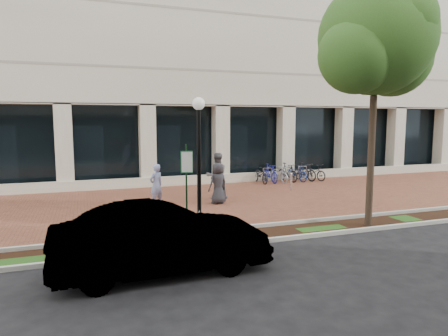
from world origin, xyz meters
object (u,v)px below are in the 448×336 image
object	(u,v)px
street_tree	(377,45)
bike_rack_cluster	(287,173)
lamppost	(199,159)
parking_sign	(187,181)
pedestrian_right	(218,183)
bollard	(291,182)
sedan_near_curb	(162,239)
pedestrian_mid	(217,176)
locked_bicycle	(182,227)
pedestrian_left	(156,185)

from	to	relation	value
street_tree	bike_rack_cluster	distance (m)	10.83
lamppost	parking_sign	bearing A→B (deg)	-153.03
pedestrian_right	bollard	size ratio (longest dim) A/B	1.89
lamppost	bike_rack_cluster	bearing A→B (deg)	48.92
sedan_near_curb	pedestrian_mid	bearing A→B (deg)	-28.20
parking_sign	bollard	size ratio (longest dim) A/B	3.06
locked_bicycle	pedestrian_left	bearing A→B (deg)	22.48
street_tree	pedestrian_mid	xyz separation A→B (m)	(-3.27, 5.89, -4.71)
locked_bicycle	bollard	size ratio (longest dim) A/B	1.88
street_tree	sedan_near_curb	distance (m)	8.85
parking_sign	pedestrian_mid	world-z (taller)	parking_sign
bollard	pedestrian_right	bearing A→B (deg)	-158.79
pedestrian_right	bollard	bearing A→B (deg)	-176.28
bollard	pedestrian_mid	bearing A→B (deg)	-171.03
locked_bicycle	lamppost	bearing A→B (deg)	-33.41
bollard	bike_rack_cluster	world-z (taller)	bike_rack_cluster
street_tree	pedestrian_left	bearing A→B (deg)	138.89
bike_rack_cluster	sedan_near_curb	world-z (taller)	sedan_near_curb
parking_sign	street_tree	size ratio (longest dim) A/B	0.36
bike_rack_cluster	pedestrian_mid	bearing A→B (deg)	-153.68
street_tree	bollard	bearing A→B (deg)	83.62
street_tree	pedestrian_left	world-z (taller)	street_tree
parking_sign	bike_rack_cluster	bearing A→B (deg)	62.62
pedestrian_mid	bike_rack_cluster	distance (m)	6.29
parking_sign	lamppost	distance (m)	0.75
parking_sign	locked_bicycle	world-z (taller)	parking_sign
locked_bicycle	pedestrian_right	size ratio (longest dim) A/B	1.00
pedestrian_left	pedestrian_mid	xyz separation A→B (m)	(2.75, 0.64, 0.16)
bike_rack_cluster	sedan_near_curb	size ratio (longest dim) A/B	0.88
lamppost	pedestrian_right	bearing A→B (deg)	64.91
pedestrian_right	bike_rack_cluster	bearing A→B (deg)	-159.16
lamppost	bike_rack_cluster	world-z (taller)	lamppost
pedestrian_left	bollard	size ratio (longest dim) A/B	1.88
bollard	sedan_near_curb	distance (m)	11.45
lamppost	street_tree	world-z (taller)	street_tree
locked_bicycle	pedestrian_left	world-z (taller)	pedestrian_left
pedestrian_right	sedan_near_curb	xyz separation A→B (m)	(-3.56, -6.66, -0.06)
lamppost	sedan_near_curb	distance (m)	3.20
pedestrian_left	bollard	bearing A→B (deg)	160.81
pedestrian_right	parking_sign	bearing A→B (deg)	44.14
street_tree	bike_rack_cluster	xyz separation A→B (m)	(2.01, 9.26, -5.23)
locked_bicycle	sedan_near_curb	world-z (taller)	sedan_near_curb
pedestrian_right	bollard	xyz separation A→B (m)	(4.29, 1.67, -0.39)
parking_sign	bollard	distance (m)	9.23
parking_sign	pedestrian_mid	xyz separation A→B (m)	(2.73, 5.55, -0.71)
bike_rack_cluster	sedan_near_curb	xyz separation A→B (m)	(-9.14, -11.07, 0.30)
sedan_near_curb	parking_sign	bearing A→B (deg)	-29.15
parking_sign	sedan_near_curb	bearing A→B (deg)	-102.99
parking_sign	pedestrian_left	world-z (taller)	parking_sign
street_tree	pedestrian_right	bearing A→B (deg)	126.29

